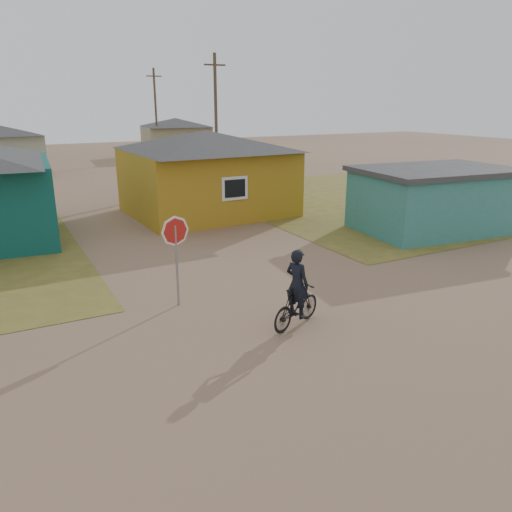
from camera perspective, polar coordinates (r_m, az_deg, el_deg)
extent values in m
plane|color=#8A6850|center=(11.60, 10.16, -9.60)|extent=(120.00, 120.00, 0.00)
cube|color=olive|center=(29.86, 16.27, 6.62)|extent=(20.00, 18.00, 0.00)
cube|color=#A87B19|center=(24.11, -5.59, 8.42)|extent=(7.21, 6.24, 3.00)
pyramid|color=#2F3031|center=(23.89, -5.73, 13.05)|extent=(7.72, 6.76, 0.90)
cube|color=silver|center=(21.35, -2.45, 7.74)|extent=(1.20, 0.06, 1.00)
cube|color=black|center=(21.32, -2.42, 7.73)|extent=(0.95, 0.04, 0.75)
cube|color=#397E76|center=(22.02, 19.67, 5.85)|extent=(6.39, 4.61, 2.40)
cube|color=#2F3031|center=(21.82, 20.02, 9.20)|extent=(6.71, 4.93, 0.20)
cube|color=gray|center=(50.95, -9.10, 12.84)|extent=(6.41, 5.50, 2.80)
pyramid|color=#2F3031|center=(50.85, -9.20, 14.86)|extent=(6.95, 6.05, 0.80)
cylinder|color=brown|center=(32.77, -4.59, 15.18)|extent=(0.20, 0.20, 8.00)
cube|color=brown|center=(32.82, -4.74, 20.94)|extent=(1.40, 0.10, 0.10)
cylinder|color=brown|center=(48.15, -11.36, 15.58)|extent=(0.20, 0.20, 8.00)
cube|color=brown|center=(48.18, -11.60, 19.50)|extent=(1.40, 0.10, 0.10)
cylinder|color=gray|center=(13.12, -9.03, -1.14)|extent=(0.06, 0.06, 2.18)
imported|color=black|center=(12.00, 4.65, -5.72)|extent=(1.76, 1.06, 1.02)
imported|color=black|center=(11.79, 4.72, -3.16)|extent=(0.60, 0.72, 1.68)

